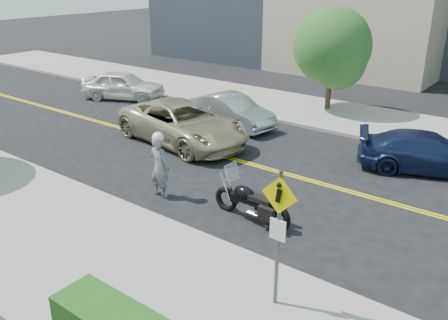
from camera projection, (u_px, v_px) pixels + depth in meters
ground_plane at (267, 169)px, 16.99m from camera, size 120.00×120.00×0.00m
sidewalk_near at (100, 262)px, 11.42m from camera, size 60.00×5.00×0.15m
sidewalk_far at (352, 118)px, 22.51m from camera, size 60.00×5.00×0.15m
pedestrian_sign at (278, 227)px, 9.24m from camera, size 0.78×0.08×3.00m
motorcyclist at (160, 165)px, 14.56m from camera, size 0.73×0.49×2.12m
motorcycle at (252, 195)px, 13.26m from camera, size 2.53×0.87×1.52m
suv at (183, 123)px, 19.27m from camera, size 6.36×3.62×1.67m
parked_car_white at (123, 85)px, 25.91m from camera, size 4.86×3.42×1.54m
parked_car_silver at (232, 111)px, 21.42m from camera, size 4.52×2.22×1.43m
parked_car_blue at (428, 153)px, 16.56m from camera, size 5.12×3.56×1.38m
tree_far_a at (332, 46)px, 22.73m from camera, size 3.74×3.74×5.11m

